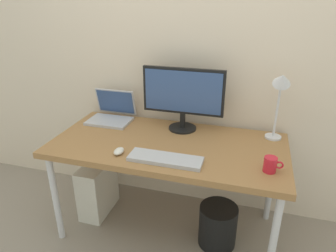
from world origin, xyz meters
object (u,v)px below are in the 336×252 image
Objects in this scene: mouse at (119,151)px; wastebasket at (218,225)px; monitor at (183,95)px; desk_lamp at (280,90)px; coffee_mug at (270,165)px; desk at (168,150)px; keyboard at (165,159)px; computer_tower at (98,188)px; laptop at (112,113)px.

mouse is 0.87m from wastebasket.
desk_lamp is (0.63, 0.00, 0.09)m from monitor.
coffee_mug is (-0.03, -0.42, -0.30)m from desk_lamp.
mouse is at bearing -152.72° from desk_lamp.
desk_lamp is 1.00m from wastebasket.
wastebasket is at bearing -7.97° from desk.
desk is at bearing 42.99° from mouse.
mouse reaches higher than keyboard.
computer_tower is at bearing 142.03° from mouse.
monitor is 1.92× the size of wastebasket.
monitor reaches higher than computer_tower.
computer_tower is (-1.26, -0.21, -0.85)m from desk_lamp.
desk_lamp is at bearing 44.86° from wastebasket.
laptop is at bearing 74.96° from computer_tower.
mouse is at bearing -163.95° from wastebasket.
coffee_mug reaches higher than keyboard.
laptop is at bearing 119.85° from mouse.
mouse is (-0.25, -0.23, 0.07)m from desk.
monitor reaches higher than coffee_mug.
coffee_mug reaches higher than computer_tower.
coffee_mug is 0.67m from wastebasket.
laptop reaches higher than coffee_mug.
keyboard is 4.89× the size of mouse.
coffee_mug reaches higher than desk.
laptop is 0.76× the size of computer_tower.
desk_lamp reaches higher than wastebasket.
laptop is 1.25m from coffee_mug.
laptop is 0.57m from mouse.
desk is 14.38× the size of coffee_mug.
laptop reaches higher than wastebasket.
keyboard is (-0.62, -0.47, -0.33)m from desk_lamp.
wastebasket is (0.32, 0.18, -0.57)m from keyboard.
wastebasket is (0.96, -0.09, -0.06)m from computer_tower.
keyboard is at bearing -22.72° from computer_tower.
desk_lamp is at bearing 9.33° from computer_tower.
desk is 0.25m from keyboard.
desk_lamp is at bearing 0.08° from monitor.
keyboard is (0.58, -0.49, -0.05)m from laptop.
monitor reaches higher than keyboard.
keyboard is (0.01, -0.47, -0.25)m from monitor.
desk_lamp is 0.52m from coffee_mug.
desk_lamp reaches higher than computer_tower.
laptop is 0.60m from computer_tower.
mouse is at bearing -137.01° from desk.
wastebasket is (0.62, 0.18, -0.58)m from mouse.
wastebasket is (-0.30, -0.29, -0.91)m from desk_lamp.
monitor is 1.80× the size of laptop.
laptop is 1.07× the size of wastebasket.
monitor is 1.19× the size of desk_lamp.
desk is at bearing -3.43° from computer_tower.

